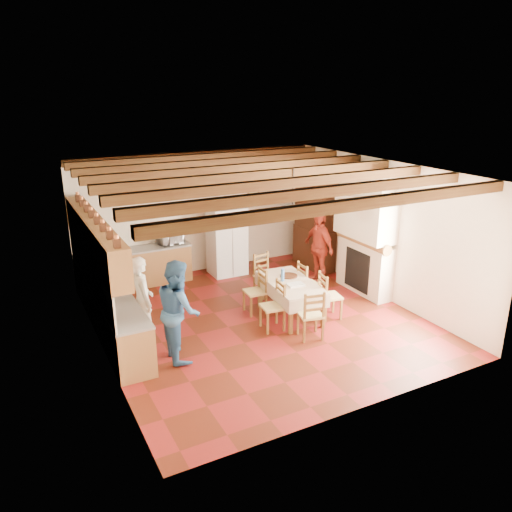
{
  "coord_description": "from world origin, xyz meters",
  "views": [
    {
      "loc": [
        -4.23,
        -8.0,
        4.44
      ],
      "look_at": [
        0.1,
        0.3,
        1.25
      ],
      "focal_mm": 35.0,
      "sensor_mm": 36.0,
      "label": 1
    }
  ],
  "objects_px": {
    "refrigerator": "(227,241)",
    "chair_right_far": "(309,284)",
    "chair_end_far": "(265,275)",
    "dining_table": "(290,285)",
    "person_woman_blue": "(178,310)",
    "chair_left_near": "(272,306)",
    "person_man": "(142,301)",
    "microwave": "(170,237)",
    "hutch": "(315,223)",
    "person_woman_red": "(319,247)",
    "chair_left_far": "(255,291)",
    "chair_right_near": "(330,295)",
    "chair_end_near": "(311,314)"
  },
  "relations": [
    {
      "from": "chair_left_far",
      "to": "chair_right_far",
      "type": "xyz_separation_m",
      "value": [
        1.19,
        -0.19,
        0.0
      ]
    },
    {
      "from": "person_woman_red",
      "to": "chair_left_near",
      "type": "bearing_deg",
      "value": -55.22
    },
    {
      "from": "chair_end_far",
      "to": "microwave",
      "type": "height_order",
      "value": "microwave"
    },
    {
      "from": "chair_end_far",
      "to": "person_man",
      "type": "relative_size",
      "value": 0.57
    },
    {
      "from": "refrigerator",
      "to": "dining_table",
      "type": "distance_m",
      "value": 2.81
    },
    {
      "from": "hutch",
      "to": "person_woman_red",
      "type": "xyz_separation_m",
      "value": [
        -0.52,
        -0.93,
        -0.3
      ]
    },
    {
      "from": "chair_end_near",
      "to": "person_woman_red",
      "type": "relative_size",
      "value": 0.56
    },
    {
      "from": "microwave",
      "to": "chair_left_near",
      "type": "bearing_deg",
      "value": -85.74
    },
    {
      "from": "chair_left_near",
      "to": "person_woman_blue",
      "type": "bearing_deg",
      "value": -79.04
    },
    {
      "from": "chair_left_near",
      "to": "microwave",
      "type": "relative_size",
      "value": 1.7
    },
    {
      "from": "hutch",
      "to": "person_woman_red",
      "type": "height_order",
      "value": "hutch"
    },
    {
      "from": "person_woman_blue",
      "to": "person_woman_red",
      "type": "xyz_separation_m",
      "value": [
        4.08,
        1.82,
        -0.02
      ]
    },
    {
      "from": "chair_end_far",
      "to": "microwave",
      "type": "xyz_separation_m",
      "value": [
        -1.52,
        1.92,
        0.58
      ]
    },
    {
      "from": "chair_left_far",
      "to": "microwave",
      "type": "relative_size",
      "value": 1.7
    },
    {
      "from": "refrigerator",
      "to": "dining_table",
      "type": "relative_size",
      "value": 0.97
    },
    {
      "from": "chair_left_near",
      "to": "refrigerator",
      "type": "bearing_deg",
      "value": 177.26
    },
    {
      "from": "chair_left_far",
      "to": "microwave",
      "type": "height_order",
      "value": "microwave"
    },
    {
      "from": "chair_left_near",
      "to": "person_man",
      "type": "xyz_separation_m",
      "value": [
        -2.33,
        0.56,
        0.36
      ]
    },
    {
      "from": "chair_end_far",
      "to": "dining_table",
      "type": "bearing_deg",
      "value": -99.78
    },
    {
      "from": "chair_left_far",
      "to": "chair_right_near",
      "type": "xyz_separation_m",
      "value": [
        1.23,
        -0.9,
        0.0
      ]
    },
    {
      "from": "refrigerator",
      "to": "microwave",
      "type": "relative_size",
      "value": 2.99
    },
    {
      "from": "person_man",
      "to": "dining_table",
      "type": "bearing_deg",
      "value": -95.43
    },
    {
      "from": "refrigerator",
      "to": "chair_left_near",
      "type": "relative_size",
      "value": 1.76
    },
    {
      "from": "chair_left_near",
      "to": "person_man",
      "type": "distance_m",
      "value": 2.43
    },
    {
      "from": "hutch",
      "to": "person_woman_blue",
      "type": "distance_m",
      "value": 5.37
    },
    {
      "from": "chair_left_far",
      "to": "person_woman_red",
      "type": "height_order",
      "value": "person_woman_red"
    },
    {
      "from": "person_man",
      "to": "chair_end_far",
      "type": "bearing_deg",
      "value": -74.54
    },
    {
      "from": "chair_end_far",
      "to": "person_woman_red",
      "type": "relative_size",
      "value": 0.56
    },
    {
      "from": "chair_left_far",
      "to": "person_man",
      "type": "relative_size",
      "value": 0.57
    },
    {
      "from": "dining_table",
      "to": "microwave",
      "type": "distance_m",
      "value": 3.4
    },
    {
      "from": "person_woman_blue",
      "to": "chair_left_far",
      "type": "bearing_deg",
      "value": -59.66
    },
    {
      "from": "hutch",
      "to": "dining_table",
      "type": "height_order",
      "value": "hutch"
    },
    {
      "from": "chair_left_far",
      "to": "chair_end_far",
      "type": "height_order",
      "value": "same"
    },
    {
      "from": "dining_table",
      "to": "person_man",
      "type": "distance_m",
      "value": 2.97
    },
    {
      "from": "hutch",
      "to": "chair_left_near",
      "type": "bearing_deg",
      "value": -136.77
    },
    {
      "from": "person_woman_red",
      "to": "hutch",
      "type": "bearing_deg",
      "value": 148.33
    },
    {
      "from": "refrigerator",
      "to": "hutch",
      "type": "xyz_separation_m",
      "value": [
        2.2,
        -0.58,
        0.31
      ]
    },
    {
      "from": "chair_right_far",
      "to": "person_woman_red",
      "type": "height_order",
      "value": "person_woman_red"
    },
    {
      "from": "chair_end_far",
      "to": "microwave",
      "type": "relative_size",
      "value": 1.7
    },
    {
      "from": "dining_table",
      "to": "chair_right_far",
      "type": "height_order",
      "value": "chair_right_far"
    },
    {
      "from": "chair_right_far",
      "to": "person_woman_blue",
      "type": "distance_m",
      "value": 3.27
    },
    {
      "from": "chair_right_near",
      "to": "chair_end_far",
      "type": "bearing_deg",
      "value": 31.87
    },
    {
      "from": "chair_left_near",
      "to": "chair_right_near",
      "type": "relative_size",
      "value": 1.0
    },
    {
      "from": "refrigerator",
      "to": "chair_right_far",
      "type": "distance_m",
      "value": 2.68
    },
    {
      "from": "hutch",
      "to": "microwave",
      "type": "xyz_separation_m",
      "value": [
        -3.55,
        0.81,
        -0.1
      ]
    },
    {
      "from": "person_woman_red",
      "to": "chair_end_far",
      "type": "bearing_deg",
      "value": -85.99
    },
    {
      "from": "microwave",
      "to": "chair_end_near",
      "type": "bearing_deg",
      "value": -81.84
    },
    {
      "from": "refrigerator",
      "to": "person_woman_blue",
      "type": "height_order",
      "value": "person_woman_blue"
    },
    {
      "from": "chair_left_far",
      "to": "chair_right_near",
      "type": "bearing_deg",
      "value": 56.79
    },
    {
      "from": "chair_right_far",
      "to": "microwave",
      "type": "bearing_deg",
      "value": 39.73
    }
  ]
}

